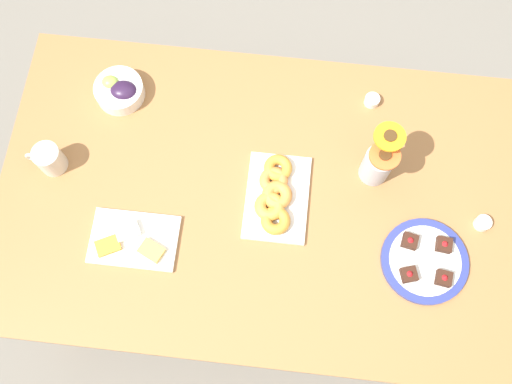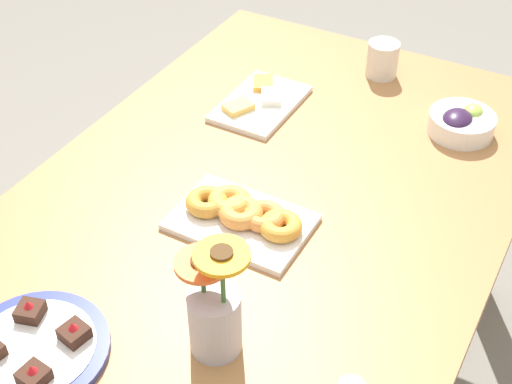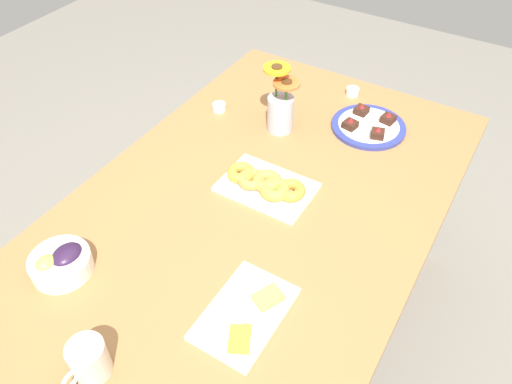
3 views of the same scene
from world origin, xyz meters
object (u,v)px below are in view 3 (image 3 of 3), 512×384
cheese_platter (245,314)px  dining_table (256,221)px  croissant_platter (265,184)px  flower_vase (280,109)px  coffee_mug (88,360)px  grape_bowl (61,263)px  jam_cup_berry (219,107)px  jam_cup_honey (353,91)px  dessert_plate (369,126)px

cheese_platter → dining_table: bearing=-152.5°
croissant_platter → flower_vase: flower_vase is taller
cheese_platter → coffee_mug: bearing=-36.3°
flower_vase → croissant_platter: bearing=21.3°
grape_bowl → croissant_platter: (-0.54, 0.30, -0.01)m
flower_vase → jam_cup_berry: bearing=-86.2°
dining_table → croissant_platter: croissant_platter is taller
dining_table → cheese_platter: (0.35, 0.18, 0.10)m
flower_vase → cheese_platter: bearing=23.0°
grape_bowl → jam_cup_berry: 0.82m
croissant_platter → jam_cup_honey: bearing=178.5°
cheese_platter → jam_cup_honey: 1.05m
jam_cup_honey → flower_vase: size_ratio=0.20×
coffee_mug → flower_vase: (-0.99, -0.08, 0.03)m
cheese_platter → jam_cup_berry: size_ratio=5.42×
dessert_plate → coffee_mug: bearing=-8.9°
dining_table → flower_vase: bearing=-161.7°
grape_bowl → jam_cup_berry: grape_bowl is taller
grape_bowl → dining_table: bearing=147.9°
croissant_platter → grape_bowl: bearing=-28.9°
coffee_mug → jam_cup_honey: (-1.33, 0.05, -0.03)m
jam_cup_honey → jam_cup_berry: 0.51m
dessert_plate → flower_vase: (0.16, -0.26, 0.07)m
grape_bowl → cheese_platter: 0.50m
cheese_platter → croissant_platter: 0.45m
cheese_platter → dessert_plate: 0.87m
grape_bowl → coffee_mug: bearing=58.3°
dining_table → grape_bowl: grape_bowl is taller
dining_table → croissant_platter: (-0.06, -0.00, 0.11)m
cheese_platter → croissant_platter: size_ratio=0.91×
grape_bowl → flower_vase: 0.85m
croissant_platter → jam_cup_berry: bearing=-127.7°
dining_table → flower_vase: (-0.35, -0.12, 0.17)m
grape_bowl → jam_cup_honey: bearing=165.0°
grape_bowl → flower_vase: flower_vase is taller
dining_table → jam_cup_honey: size_ratio=33.33×
cheese_platter → jam_cup_honey: cheese_platter is taller
jam_cup_honey → dessert_plate: 0.22m
grape_bowl → jam_cup_berry: bearing=-175.6°
coffee_mug → jam_cup_berry: size_ratio=2.47×
coffee_mug → jam_cup_berry: 1.03m
dining_table → coffee_mug: size_ratio=13.48×
jam_cup_berry → dessert_plate: (-0.18, 0.51, -0.00)m
grape_bowl → jam_cup_honey: size_ratio=3.29×
jam_cup_honey → dessert_plate: (0.17, 0.13, -0.00)m
dining_table → dessert_plate: (-0.52, 0.15, 0.10)m
cheese_platter → grape_bowl: bearing=-75.1°
jam_cup_berry → dessert_plate: 0.54m
flower_vase → jam_cup_honey: bearing=158.6°
cheese_platter → dessert_plate: bearing=-177.8°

